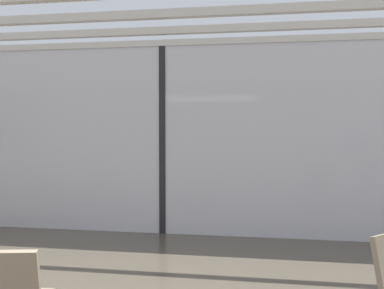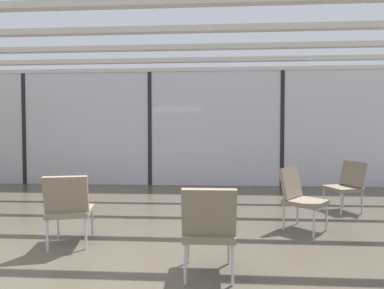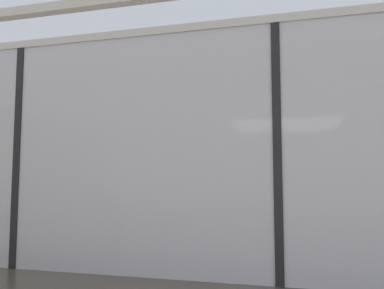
% 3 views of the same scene
% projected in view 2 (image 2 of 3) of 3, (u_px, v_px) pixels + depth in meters
% --- Properties ---
extents(ground_plane, '(60.00, 60.00, 0.00)m').
position_uv_depth(ground_plane, '(27.00, 289.00, 2.41)').
color(ground_plane, '#4C4438').
extents(glass_curtain_wall, '(14.00, 0.08, 3.03)m').
position_uv_depth(glass_curtain_wall, '(150.00, 129.00, 7.56)').
color(glass_curtain_wall, silver).
rests_on(glass_curtain_wall, ground).
extents(window_mullion_0, '(0.10, 0.12, 3.03)m').
position_uv_depth(window_mullion_0, '(25.00, 129.00, 7.75)').
color(window_mullion_0, black).
rests_on(window_mullion_0, ground).
extents(window_mullion_1, '(0.10, 0.12, 3.03)m').
position_uv_depth(window_mullion_1, '(150.00, 129.00, 7.56)').
color(window_mullion_1, black).
rests_on(window_mullion_1, ground).
extents(window_mullion_2, '(0.10, 0.12, 3.03)m').
position_uv_depth(window_mullion_2, '(282.00, 129.00, 7.36)').
color(window_mullion_2, black).
rests_on(window_mullion_2, ground).
extents(ceiling_slats, '(13.72, 6.72, 0.10)m').
position_uv_depth(ceiling_slats, '(105.00, 19.00, 4.21)').
color(ceiling_slats, beige).
rests_on(ceiling_slats, glass_curtain_wall).
extents(parked_airplane, '(12.02, 3.88, 3.88)m').
position_uv_depth(parked_airplane, '(184.00, 123.00, 13.95)').
color(parked_airplane, '#B2BCD6').
rests_on(parked_airplane, ground).
extents(lounge_chair_0, '(0.71, 0.71, 0.87)m').
position_uv_depth(lounge_chair_0, '(299.00, 194.00, 3.97)').
color(lounge_chair_0, '#7F705B').
rests_on(lounge_chair_0, ground).
extents(lounge_chair_1, '(0.64, 0.61, 0.87)m').
position_uv_depth(lounge_chair_1, '(347.00, 183.00, 4.94)').
color(lounge_chair_1, '#7F705B').
rests_on(lounge_chair_1, ground).
extents(lounge_chair_2, '(0.48, 0.53, 0.87)m').
position_uv_depth(lounge_chair_2, '(209.00, 225.00, 2.59)').
color(lounge_chair_2, '#7F705B').
rests_on(lounge_chair_2, ground).
extents(lounge_chair_4, '(0.59, 0.62, 0.87)m').
position_uv_depth(lounge_chair_4, '(69.00, 205.00, 3.34)').
color(lounge_chair_4, '#7F705B').
rests_on(lounge_chair_4, ground).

